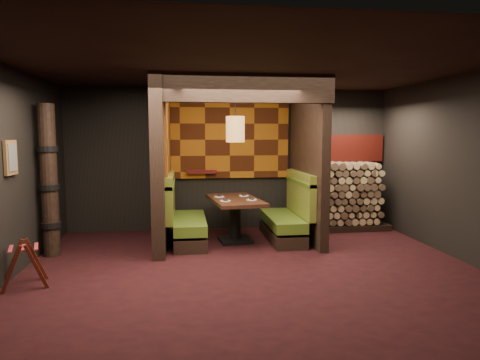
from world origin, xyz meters
name	(u,v)px	position (x,y,z in m)	size (l,w,h in m)	color
floor	(252,270)	(0.00, 0.00, -0.01)	(6.50, 5.50, 0.02)	black
ceiling	(252,66)	(0.00, 0.00, 2.86)	(6.50, 5.50, 0.02)	black
wall_back	(231,159)	(0.00, 2.76, 1.43)	(6.50, 0.02, 2.85)	black
wall_front	(309,200)	(0.00, -2.76, 1.43)	(6.50, 0.02, 2.85)	black
wall_left	(5,173)	(-3.26, 0.00, 1.43)	(0.02, 5.50, 2.85)	black
wall_right	(467,168)	(3.26, 0.00, 1.43)	(0.02, 5.50, 2.85)	black
partition_left	(161,163)	(-1.35, 1.65, 1.43)	(0.20, 2.20, 2.85)	black
partition_right	(307,162)	(1.30, 1.70, 1.43)	(0.15, 2.10, 2.85)	black
header_beam	(243,88)	(-0.02, 0.70, 2.63)	(2.85, 0.18, 0.44)	black
tapa_back_panel	(230,140)	(-0.02, 2.71, 1.82)	(2.40, 0.06, 1.55)	#914E10
tapa_side_panel	(168,139)	(-1.23, 1.82, 1.85)	(0.04, 1.85, 1.45)	#914E10
lacquer_shelf	(202,172)	(-0.60, 2.65, 1.18)	(0.60, 0.12, 0.07)	#4F1315
booth_bench_left	(184,221)	(-0.96, 1.65, 0.40)	(0.68, 1.60, 1.14)	black
booth_bench_right	(288,218)	(0.93, 1.65, 0.40)	(0.68, 1.60, 1.14)	black
dining_table	(235,211)	(-0.05, 1.61, 0.55)	(0.99, 1.58, 0.79)	black
place_settings	(235,198)	(-0.05, 1.61, 0.80)	(0.71, 0.74, 0.03)	white
pendant_lamp	(235,129)	(-0.05, 1.56, 2.02)	(0.33, 0.33, 1.06)	#AC783D
framed_picture	(11,158)	(-3.22, 0.10, 1.62)	(0.05, 0.36, 0.46)	brown
luggage_rack	(24,263)	(-2.97, -0.31, 0.31)	(0.66, 0.55, 0.62)	#3F140B
totem_column	(49,182)	(-3.05, 1.10, 1.19)	(0.31, 0.31, 2.40)	black
firewood_stack	(345,196)	(2.29, 2.35, 0.68)	(1.73, 0.70, 1.36)	black
mosaic_header	(340,148)	(2.29, 2.68, 1.64)	(1.83, 0.10, 0.56)	maroon
bay_front_post	(308,161)	(1.39, 1.96, 1.43)	(0.08, 0.08, 2.85)	black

